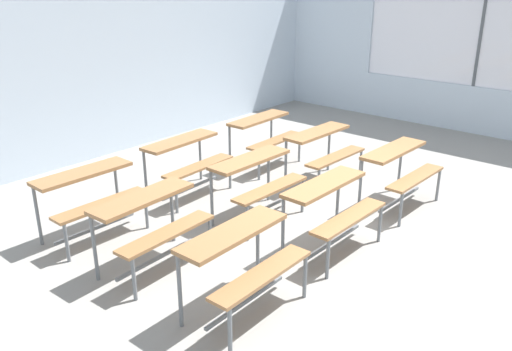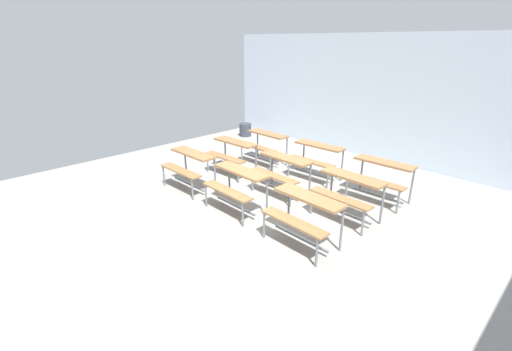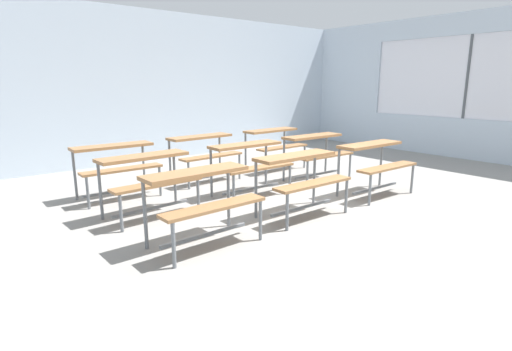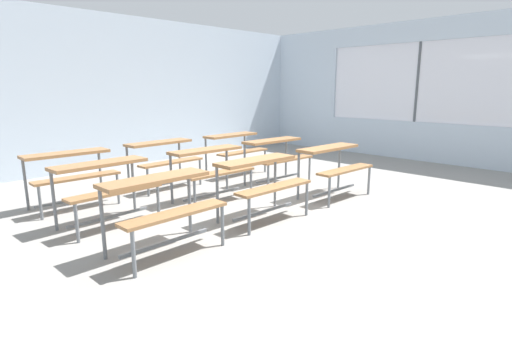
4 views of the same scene
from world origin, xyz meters
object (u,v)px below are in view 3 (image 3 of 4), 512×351
(desk_bench_r0c1, at_px, (301,170))
(desk_bench_r0c2, at_px, (376,156))
(desk_bench_r0c0, at_px, (202,190))
(desk_bench_r2c2, at_px, (275,139))
(desk_bench_r1c2, at_px, (317,146))
(desk_bench_r2c0, at_px, (116,158))
(desk_bench_r1c1, at_px, (250,157))
(desk_bench_r2c1, at_px, (204,147))
(desk_bench_r1c0, at_px, (148,171))

(desk_bench_r0c1, height_order, desk_bench_r0c2, same)
(desk_bench_r0c0, height_order, desk_bench_r2c2, same)
(desk_bench_r0c1, height_order, desk_bench_r1c2, same)
(desk_bench_r2c0, bearing_deg, desk_bench_r2c2, 0.80)
(desk_bench_r1c1, distance_m, desk_bench_r2c1, 1.16)
(desk_bench_r0c0, relative_size, desk_bench_r2c2, 0.99)
(desk_bench_r0c1, bearing_deg, desk_bench_r2c2, 55.85)
(desk_bench_r0c0, xyz_separation_m, desk_bench_r0c1, (1.41, 0.02, 0.00))
(desk_bench_r0c0, distance_m, desk_bench_r2c0, 2.20)
(desk_bench_r0c0, distance_m, desk_bench_r0c1, 1.41)
(desk_bench_r2c0, bearing_deg, desk_bench_r0c0, -88.26)
(desk_bench_r0c1, xyz_separation_m, desk_bench_r0c2, (1.49, -0.03, 0.00))
(desk_bench_r0c1, relative_size, desk_bench_r2c1, 0.99)
(desk_bench_r0c2, height_order, desk_bench_r2c2, same)
(desk_bench_r1c0, xyz_separation_m, desk_bench_r2c1, (1.48, 1.11, 0.00))
(desk_bench_r0c2, height_order, desk_bench_r1c0, same)
(desk_bench_r0c1, relative_size, desk_bench_r1c2, 0.99)
(desk_bench_r2c0, distance_m, desk_bench_r2c1, 1.48)
(desk_bench_r0c1, bearing_deg, desk_bench_r2c0, 124.42)
(desk_bench_r0c1, bearing_deg, desk_bench_r0c2, -0.18)
(desk_bench_r2c1, bearing_deg, desk_bench_r2c2, -4.74)
(desk_bench_r1c0, xyz_separation_m, desk_bench_r1c2, (2.95, -0.02, 0.00))
(desk_bench_r0c1, xyz_separation_m, desk_bench_r1c1, (0.08, 1.09, 0.00))
(desk_bench_r1c2, distance_m, desk_bench_r2c1, 1.86)
(desk_bench_r0c1, height_order, desk_bench_r1c1, same)
(desk_bench_r2c1, relative_size, desk_bench_r2c2, 1.01)
(desk_bench_r1c2, xyz_separation_m, desk_bench_r2c2, (0.03, 1.07, 0.00))
(desk_bench_r1c0, height_order, desk_bench_r2c0, same)
(desk_bench_r0c0, xyz_separation_m, desk_bench_r1c1, (1.48, 1.11, 0.00))
(desk_bench_r0c2, bearing_deg, desk_bench_r0c1, -179.52)
(desk_bench_r0c1, distance_m, desk_bench_r2c1, 2.25)
(desk_bench_r1c1, height_order, desk_bench_r2c1, same)
(desk_bench_r0c2, xyz_separation_m, desk_bench_r1c0, (-2.93, 1.17, 0.00))
(desk_bench_r1c2, height_order, desk_bench_r2c2, same)
(desk_bench_r0c1, bearing_deg, desk_bench_r0c0, -178.41)
(desk_bench_r0c0, height_order, desk_bench_r2c1, same)
(desk_bench_r1c0, relative_size, desk_bench_r1c1, 1.01)
(desk_bench_r2c0, relative_size, desk_bench_r2c2, 0.99)
(desk_bench_r2c2, bearing_deg, desk_bench_r0c0, -144.68)
(desk_bench_r0c0, bearing_deg, desk_bench_r2c1, 56.72)
(desk_bench_r1c0, xyz_separation_m, desk_bench_r1c1, (1.52, -0.05, 0.00))
(desk_bench_r1c2, xyz_separation_m, desk_bench_r2c1, (-1.48, 1.13, 0.00))
(desk_bench_r1c0, height_order, desk_bench_r2c1, same)
(desk_bench_r0c0, bearing_deg, desk_bench_r0c2, -1.08)
(desk_bench_r0c0, relative_size, desk_bench_r2c0, 1.00)
(desk_bench_r0c1, distance_m, desk_bench_r1c0, 1.84)
(desk_bench_r1c0, distance_m, desk_bench_r2c2, 3.16)
(desk_bench_r1c1, xyz_separation_m, desk_bench_r1c2, (1.43, 0.03, 0.00))
(desk_bench_r0c1, xyz_separation_m, desk_bench_r2c1, (0.04, 2.25, 0.00))
(desk_bench_r0c1, relative_size, desk_bench_r0c2, 0.99)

